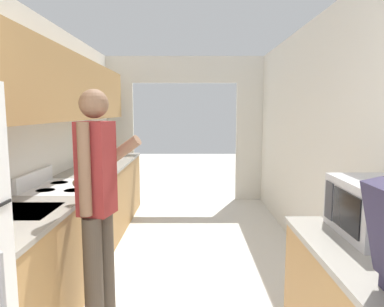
{
  "coord_description": "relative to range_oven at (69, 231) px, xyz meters",
  "views": [
    {
      "loc": [
        0.13,
        -0.44,
        1.58
      ],
      "look_at": [
        0.11,
        3.16,
        1.12
      ],
      "focal_mm": 32.0,
      "sensor_mm": 36.0,
      "label": 1
    }
  ],
  "objects": [
    {
      "name": "microwave",
      "position": [
        2.18,
        -1.27,
        0.59
      ],
      "size": [
        0.38,
        0.52,
        0.31
      ],
      "color": "#B7B7BC",
      "rests_on": "counter_right"
    },
    {
      "name": "counter_left",
      "position": [
        -0.01,
        0.49,
        -0.01
      ],
      "size": [
        0.62,
        4.26,
        0.88
      ],
      "color": "#B2844C",
      "rests_on": "ground_plane"
    },
    {
      "name": "knife",
      "position": [
        0.03,
        0.49,
        0.44
      ],
      "size": [
        0.1,
        0.29,
        0.02
      ],
      "rotation": [
        0.0,
        0.0,
        -0.35
      ],
      "color": "#B7B7BC",
      "rests_on": "counter_left"
    },
    {
      "name": "wall_far_with_doorway",
      "position": [
        1.04,
        2.89,
        1.01
      ],
      "size": [
        3.1,
        0.06,
        2.5
      ],
      "color": "silver",
      "rests_on": "ground_plane"
    },
    {
      "name": "wall_left",
      "position": [
        -0.26,
        -0.11,
        1.05
      ],
      "size": [
        0.38,
        7.92,
        2.5
      ],
      "color": "silver",
      "rests_on": "ground_plane"
    },
    {
      "name": "range_oven",
      "position": [
        0.0,
        0.0,
        0.0
      ],
      "size": [
        0.66,
        0.73,
        1.02
      ],
      "color": "white",
      "rests_on": "ground_plane"
    },
    {
      "name": "person",
      "position": [
        0.51,
        -0.78,
        0.48
      ],
      "size": [
        0.55,
        0.43,
        1.72
      ],
      "rotation": [
        0.0,
        0.0,
        1.33
      ],
      "color": "#4C4238",
      "rests_on": "ground_plane"
    },
    {
      "name": "wall_right",
      "position": [
        2.42,
        -0.5,
        0.8
      ],
      "size": [
        0.06,
        7.92,
        2.5
      ],
      "color": "silver",
      "rests_on": "ground_plane"
    }
  ]
}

